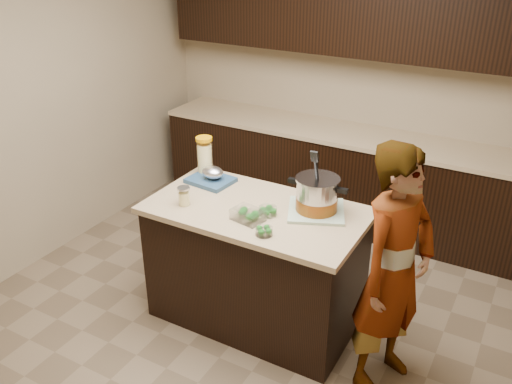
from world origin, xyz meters
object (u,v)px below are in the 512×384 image
island (256,264)px  stock_pot (317,196)px  person (394,272)px  lemonade_pitcher (205,158)px

island → stock_pot: (0.37, 0.15, 0.56)m
island → person: bearing=-6.8°
stock_pot → person: size_ratio=0.26×
person → lemonade_pitcher: bearing=95.7°
island → person: size_ratio=0.92×
island → person: (0.98, -0.12, 0.34)m
stock_pot → person: person is taller
island → lemonade_pitcher: 0.88m
island → stock_pot: size_ratio=3.58×
island → stock_pot: 0.69m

